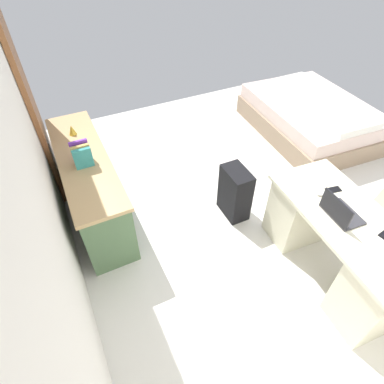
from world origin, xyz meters
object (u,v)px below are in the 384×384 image
desk (338,245)px  figurine_small (72,130)px  computer_mouse (322,193)px  bed (311,118)px  laptop (340,212)px  suitcase_black (235,193)px  cell_phone_by_mouse (333,190)px  credenza (90,184)px

desk → figurine_small: size_ratio=13.53×
computer_mouse → figurine_small: bearing=47.8°
computer_mouse → bed: bearing=-37.8°
laptop → figurine_small: 2.73m
desk → computer_mouse: computer_mouse is taller
suitcase_black → laptop: (-0.97, -0.33, 0.47)m
suitcase_black → figurine_small: (1.17, 1.37, 0.50)m
bed → cell_phone_by_mouse: cell_phone_by_mouse is taller
laptop → cell_phone_by_mouse: 0.32m
credenza → bed: 3.27m
bed → laptop: size_ratio=6.11×
suitcase_black → credenza: bearing=62.8°
credenza → figurine_small: figurine_small is taller
suitcase_black → bed: bearing=-63.0°
bed → figurine_small: 3.32m
bed → figurine_small: figurine_small is taller
suitcase_black → figurine_small: size_ratio=5.41×
bed → suitcase_black: bearing=116.1°
bed → suitcase_black: (-0.93, 1.90, 0.05)m
desk → credenza: credenza is taller
laptop → suitcase_black: bearing=19.1°
credenza → bed: (0.20, -3.27, -0.13)m
desk → suitcase_black: size_ratio=2.50×
desk → laptop: laptop is taller
suitcase_black → cell_phone_by_mouse: size_ratio=4.38×
computer_mouse → desk: bearing=-172.7°
desk → cell_phone_by_mouse: size_ratio=10.95×
desk → laptop: size_ratio=4.55×
credenza → suitcase_black: bearing=-118.1°
desk → credenza: bearing=45.3°
suitcase_black → computer_mouse: 0.92m
bed → cell_phone_by_mouse: size_ratio=14.69×
cell_phone_by_mouse → figurine_small: size_ratio=1.24×
suitcase_black → desk: bearing=-157.5°
computer_mouse → laptop: bearing=171.0°
figurine_small → credenza: bearing=-179.8°
suitcase_black → laptop: laptop is taller
credenza → computer_mouse: 2.31m
computer_mouse → figurine_small: (1.88, 1.77, 0.06)m
figurine_small → cell_phone_by_mouse: bearing=-134.8°
suitcase_black → cell_phone_by_mouse: 0.99m
credenza → computer_mouse: size_ratio=18.00×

